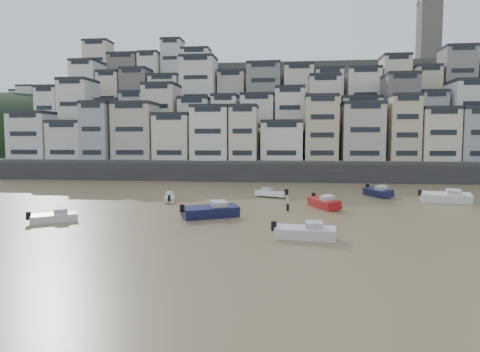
# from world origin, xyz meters

# --- Properties ---
(ground) EXTENTS (400.00, 400.00, 0.00)m
(ground) POSITION_xyz_m (0.00, 0.00, 0.00)
(ground) COLOR olive
(ground) RESTS_ON ground
(harbor_wall) EXTENTS (140.00, 3.00, 3.50)m
(harbor_wall) POSITION_xyz_m (10.00, 65.00, 1.75)
(harbor_wall) COLOR #38383A
(harbor_wall) RESTS_ON ground
(hillside) EXTENTS (141.04, 66.00, 50.00)m
(hillside) POSITION_xyz_m (14.73, 104.84, 13.01)
(hillside) COLOR #4C4C47
(hillside) RESTS_ON ground
(headland) EXTENTS (216.00, 135.00, 53.33)m
(headland) POSITION_xyz_m (-95.00, 135.00, 0.02)
(headland) COLOR black
(headland) RESTS_ON ground
(boat_j) EXTENTS (4.82, 4.06, 1.31)m
(boat_j) POSITION_xyz_m (-10.19, 20.15, 0.65)
(boat_j) COLOR silver
(boat_j) RESTS_ON ground
(boat_g) EXTENTS (6.96, 3.40, 1.82)m
(boat_g) POSITION_xyz_m (33.51, 38.71, 0.91)
(boat_g) COLOR white
(boat_g) RESTS_ON ground
(boat_c) EXTENTS (6.78, 5.18, 1.80)m
(boat_c) POSITION_xyz_m (4.91, 24.49, 0.90)
(boat_c) COLOR #151943
(boat_c) RESTS_ON ground
(boat_h) EXTENTS (5.31, 3.63, 1.39)m
(boat_h) POSITION_xyz_m (10.55, 41.65, 0.69)
(boat_h) COLOR white
(boat_h) RESTS_ON ground
(boat_f) EXTENTS (2.34, 4.38, 1.14)m
(boat_f) POSITION_xyz_m (-2.74, 35.65, 0.57)
(boat_f) COLOR white
(boat_f) RESTS_ON ground
(boat_a) EXTENTS (5.60, 2.25, 1.49)m
(boat_a) POSITION_xyz_m (14.49, 15.71, 0.75)
(boat_a) COLOR silver
(boat_a) RESTS_ON ground
(boat_e) EXTENTS (4.20, 6.39, 1.66)m
(boat_e) POSITION_xyz_m (17.32, 32.52, 0.83)
(boat_e) COLOR #A11315
(boat_e) RESTS_ON ground
(boat_i) EXTENTS (4.00, 6.36, 1.65)m
(boat_i) POSITION_xyz_m (25.99, 44.30, 0.83)
(boat_i) COLOR #13193D
(boat_i) RESTS_ON ground
(person_pink) EXTENTS (0.44, 0.44, 1.74)m
(person_pink) POSITION_xyz_m (12.99, 29.91, 0.87)
(person_pink) COLOR #CA948F
(person_pink) RESTS_ON ground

